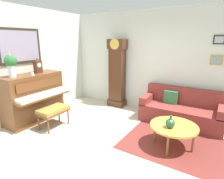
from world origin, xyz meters
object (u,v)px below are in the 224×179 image
(flower_vase, at_px, (11,63))
(teacup, at_px, (32,74))
(piano_bench, at_px, (53,111))
(mantel_clock, at_px, (38,66))
(green_jug, at_px, (170,123))
(coffee_table, at_px, (174,127))
(piano, at_px, (34,97))
(couch, at_px, (181,110))
(grandfather_clock, at_px, (117,75))

(flower_vase, height_order, teacup, flower_vase)
(piano_bench, distance_m, mantel_clock, 1.23)
(green_jug, bearing_deg, coffee_table, 73.25)
(piano, xyz_separation_m, flower_vase, (0.00, -0.46, 0.90))
(couch, bearing_deg, green_jug, -86.80)
(coffee_table, height_order, teacup, teacup)
(piano_bench, relative_size, mantel_clock, 1.84)
(grandfather_clock, bearing_deg, piano, -121.09)
(piano, xyz_separation_m, grandfather_clock, (1.23, 2.04, 0.36))
(piano_bench, height_order, mantel_clock, mantel_clock)
(piano, relative_size, teacup, 12.41)
(coffee_table, relative_size, mantel_clock, 2.32)
(flower_vase, bearing_deg, grandfather_clock, 63.80)
(piano_bench, xyz_separation_m, couch, (2.47, 1.86, -0.09))
(couch, xyz_separation_m, teacup, (-3.05, -1.89, 0.90))
(flower_vase, height_order, green_jug, flower_vase)
(coffee_table, bearing_deg, flower_vase, -162.44)
(piano_bench, xyz_separation_m, coffee_table, (2.59, 0.63, 0.01))
(mantel_clock, xyz_separation_m, flower_vase, (-0.00, -0.67, 0.14))
(flower_vase, bearing_deg, mantel_clock, 89.96)
(mantel_clock, bearing_deg, piano_bench, -18.86)
(piano, bearing_deg, coffee_table, 10.15)
(piano, distance_m, grandfather_clock, 2.41)
(flower_vase, bearing_deg, piano, 90.19)
(piano_bench, distance_m, couch, 3.09)
(mantel_clock, bearing_deg, grandfather_clock, 56.09)
(grandfather_clock, distance_m, couch, 2.09)
(coffee_table, bearing_deg, teacup, -168.15)
(flower_vase, xyz_separation_m, teacup, (0.15, 0.38, -0.29))
(grandfather_clock, bearing_deg, piano_bench, -103.60)
(flower_vase, bearing_deg, coffee_table, 17.56)
(couch, bearing_deg, coffee_table, -84.58)
(mantel_clock, xyz_separation_m, green_jug, (3.27, 0.25, -0.83))
(piano_bench, distance_m, green_jug, 2.60)
(piano, xyz_separation_m, piano_bench, (0.73, -0.03, -0.20))
(teacup, xyz_separation_m, green_jug, (3.12, 0.53, -0.68))
(mantel_clock, relative_size, teacup, 3.28)
(coffee_table, relative_size, teacup, 7.59)
(coffee_table, xyz_separation_m, teacup, (-3.16, -0.66, 0.80))
(couch, bearing_deg, grandfather_clock, 173.77)
(green_jug, bearing_deg, mantel_clock, -175.71)
(couch, distance_m, green_jug, 1.38)
(piano, height_order, green_jug, piano)
(flower_vase, bearing_deg, teacup, 68.75)
(piano, height_order, grandfather_clock, grandfather_clock)
(coffee_table, distance_m, mantel_clock, 3.47)
(grandfather_clock, xyz_separation_m, flower_vase, (-1.23, -2.49, 0.54))
(teacup, height_order, green_jug, teacup)
(piano, bearing_deg, grandfather_clock, 58.91)
(green_jug, bearing_deg, grandfather_clock, 142.35)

